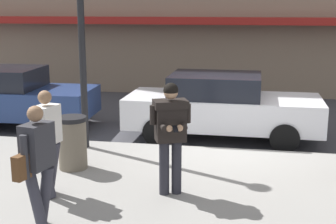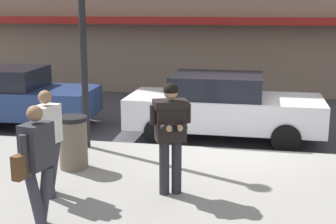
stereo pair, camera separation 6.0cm
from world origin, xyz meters
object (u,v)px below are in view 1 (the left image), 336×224
(trash_bin, at_px, (72,142))
(pedestrian_with_bag, at_px, (37,160))
(parked_sedan_mid, at_px, (221,106))
(street_lamp_post, at_px, (80,3))
(parked_sedan_near, at_px, (6,97))
(man_texting_on_phone, at_px, (171,127))
(pedestrian_in_light_coat, at_px, (47,137))

(trash_bin, bearing_deg, pedestrian_with_bag, -78.95)
(parked_sedan_mid, relative_size, street_lamp_post, 0.93)
(parked_sedan_near, distance_m, pedestrian_with_bag, 6.58)
(parked_sedan_near, bearing_deg, man_texting_on_phone, -38.75)
(pedestrian_in_light_coat, bearing_deg, trash_bin, 94.96)
(trash_bin, bearing_deg, street_lamp_post, 99.93)
(parked_sedan_mid, height_order, street_lamp_post, street_lamp_post)
(pedestrian_with_bag, relative_size, trash_bin, 1.74)
(pedestrian_in_light_coat, bearing_deg, man_texting_on_phone, 12.00)
(pedestrian_in_light_coat, distance_m, trash_bin, 1.37)
(parked_sedan_mid, xyz_separation_m, man_texting_on_phone, (-0.54, -3.86, 0.46))
(parked_sedan_near, height_order, pedestrian_in_light_coat, pedestrian_in_light_coat)
(parked_sedan_mid, distance_m, pedestrian_in_light_coat, 4.91)
(street_lamp_post, bearing_deg, trash_bin, -80.07)
(man_texting_on_phone, bearing_deg, pedestrian_in_light_coat, -168.00)
(parked_sedan_near, bearing_deg, pedestrian_in_light_coat, -54.49)
(street_lamp_post, distance_m, trash_bin, 2.84)
(street_lamp_post, height_order, trash_bin, street_lamp_post)
(pedestrian_in_light_coat, xyz_separation_m, street_lamp_post, (-0.34, 2.60, 2.03))
(man_texting_on_phone, xyz_separation_m, pedestrian_in_light_coat, (-1.87, -0.40, -0.14))
(parked_sedan_mid, height_order, pedestrian_in_light_coat, pedestrian_in_light_coat)
(parked_sedan_near, xyz_separation_m, pedestrian_in_light_coat, (3.18, -4.45, 0.32))
(man_texting_on_phone, bearing_deg, pedestrian_with_bag, -135.65)
(parked_sedan_mid, relative_size, man_texting_on_phone, 2.51)
(pedestrian_with_bag, bearing_deg, parked_sedan_near, 122.49)
(man_texting_on_phone, height_order, trash_bin, man_texting_on_phone)
(pedestrian_in_light_coat, bearing_deg, parked_sedan_mid, 60.48)
(parked_sedan_near, distance_m, man_texting_on_phone, 6.50)
(parked_sedan_mid, bearing_deg, trash_bin, -130.26)
(man_texting_on_phone, height_order, pedestrian_with_bag, man_texting_on_phone)
(street_lamp_post, bearing_deg, pedestrian_in_light_coat, -82.51)
(parked_sedan_mid, distance_m, street_lamp_post, 3.98)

